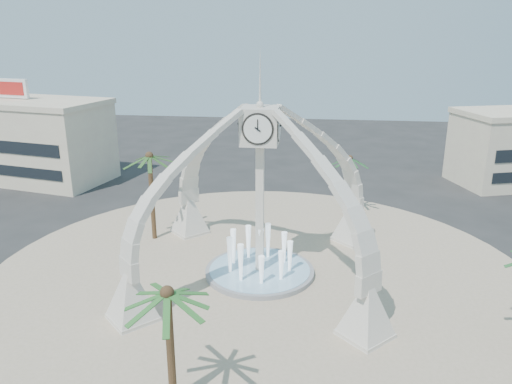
# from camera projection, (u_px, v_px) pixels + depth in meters

# --- Properties ---
(ground) EXTENTS (140.00, 140.00, 0.00)m
(ground) POSITION_uv_depth(u_px,v_px,m) (260.00, 274.00, 36.80)
(ground) COLOR #282828
(ground) RESTS_ON ground
(plaza) EXTENTS (40.00, 40.00, 0.06)m
(plaza) POSITION_uv_depth(u_px,v_px,m) (260.00, 274.00, 36.79)
(plaza) COLOR #BEA68D
(plaza) RESTS_ON ground
(clock_tower) EXTENTS (17.94, 17.94, 16.30)m
(clock_tower) POSITION_uv_depth(u_px,v_px,m) (260.00, 190.00, 34.82)
(clock_tower) COLOR beige
(clock_tower) RESTS_ON ground
(fountain) EXTENTS (8.00, 8.00, 3.62)m
(fountain) POSITION_uv_depth(u_px,v_px,m) (260.00, 271.00, 36.71)
(fountain) COLOR gray
(fountain) RESTS_ON ground
(building_nw) EXTENTS (23.75, 13.73, 11.90)m
(building_nw) POSITION_uv_depth(u_px,v_px,m) (18.00, 139.00, 59.95)
(building_nw) COLOR beige
(building_nw) RESTS_ON ground
(palm_west) EXTENTS (5.22, 5.22, 8.15)m
(palm_west) POSITION_uv_depth(u_px,v_px,m) (149.00, 157.00, 40.93)
(palm_west) COLOR brown
(palm_west) RESTS_ON ground
(palm_north) EXTENTS (4.64, 4.64, 6.36)m
(palm_north) POSITION_uv_depth(u_px,v_px,m) (350.00, 159.00, 47.09)
(palm_north) COLOR brown
(palm_north) RESTS_ON ground
(palm_south) EXTENTS (4.09, 4.09, 6.87)m
(palm_south) POSITION_uv_depth(u_px,v_px,m) (167.00, 295.00, 21.93)
(palm_south) COLOR brown
(palm_south) RESTS_ON ground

